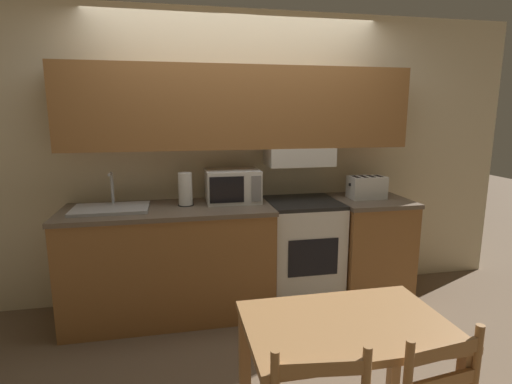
% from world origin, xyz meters
% --- Properties ---
extents(ground_plane, '(16.00, 16.00, 0.00)m').
position_xyz_m(ground_plane, '(0.00, 0.00, 0.00)').
color(ground_plane, brown).
extents(wall_back, '(5.32, 0.38, 2.55)m').
position_xyz_m(wall_back, '(0.01, -0.07, 1.49)').
color(wall_back, beige).
rests_on(wall_back, ground_plane).
extents(lower_counter_main, '(1.68, 0.67, 0.93)m').
position_xyz_m(lower_counter_main, '(-0.63, -0.33, 0.46)').
color(lower_counter_main, '#936033').
rests_on(lower_counter_main, ground_plane).
extents(lower_counter_right_stub, '(0.64, 0.67, 0.93)m').
position_xyz_m(lower_counter_right_stub, '(1.15, -0.33, 0.46)').
color(lower_counter_right_stub, '#936033').
rests_on(lower_counter_right_stub, ground_plane).
extents(stove_range, '(0.61, 0.61, 0.93)m').
position_xyz_m(stove_range, '(0.52, -0.30, 0.46)').
color(stove_range, white).
rests_on(stove_range, ground_plane).
extents(microwave, '(0.45, 0.37, 0.28)m').
position_xyz_m(microwave, '(-0.08, -0.20, 1.07)').
color(microwave, white).
rests_on(microwave, lower_counter_main).
extents(toaster, '(0.33, 0.20, 0.20)m').
position_xyz_m(toaster, '(1.12, -0.30, 1.03)').
color(toaster, white).
rests_on(toaster, lower_counter_right_stub).
extents(sink_basin, '(0.58, 0.38, 0.29)m').
position_xyz_m(sink_basin, '(-1.07, -0.33, 0.94)').
color(sink_basin, '#B7BABF').
rests_on(sink_basin, lower_counter_main).
extents(paper_towel_roll, '(0.13, 0.13, 0.27)m').
position_xyz_m(paper_towel_roll, '(-0.48, -0.27, 1.06)').
color(paper_towel_roll, black).
rests_on(paper_towel_roll, lower_counter_main).
extents(dining_table, '(0.94, 0.61, 0.73)m').
position_xyz_m(dining_table, '(0.19, -1.98, 0.61)').
color(dining_table, '#9E7042').
rests_on(dining_table, ground_plane).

